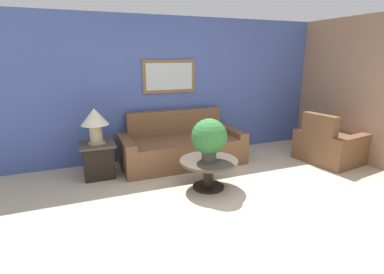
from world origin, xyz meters
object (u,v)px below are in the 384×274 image
(table_lamp, at_px, (95,120))
(potted_plant_on_table, at_px, (209,138))
(couch_main, at_px, (182,147))
(side_table, at_px, (98,160))
(armchair, at_px, (329,146))
(coffee_table, at_px, (209,168))

(table_lamp, distance_m, potted_plant_on_table, 1.83)
(couch_main, height_order, table_lamp, table_lamp)
(side_table, xyz_separation_m, potted_plant_on_table, (1.46, -1.09, 0.50))
(couch_main, xyz_separation_m, armchair, (2.54, -0.94, 0.00))
(coffee_table, relative_size, potted_plant_on_table, 1.38)
(coffee_table, height_order, side_table, side_table)
(couch_main, distance_m, coffee_table, 1.16)
(side_table, height_order, potted_plant_on_table, potted_plant_on_table)
(coffee_table, xyz_separation_m, side_table, (-1.47, 1.06, -0.03))
(coffee_table, distance_m, table_lamp, 1.92)
(side_table, bearing_deg, couch_main, 3.97)
(couch_main, bearing_deg, side_table, -176.03)
(couch_main, relative_size, coffee_table, 2.55)
(couch_main, xyz_separation_m, side_table, (-1.47, -0.10, -0.01))
(coffee_table, height_order, table_lamp, table_lamp)
(armchair, distance_m, potted_plant_on_table, 2.61)
(armchair, bearing_deg, couch_main, 60.66)
(armchair, height_order, coffee_table, armchair)
(table_lamp, relative_size, potted_plant_on_table, 0.91)
(armchair, xyz_separation_m, coffee_table, (-2.54, -0.22, 0.02))
(table_lamp, height_order, potted_plant_on_table, table_lamp)
(side_table, relative_size, potted_plant_on_table, 0.91)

